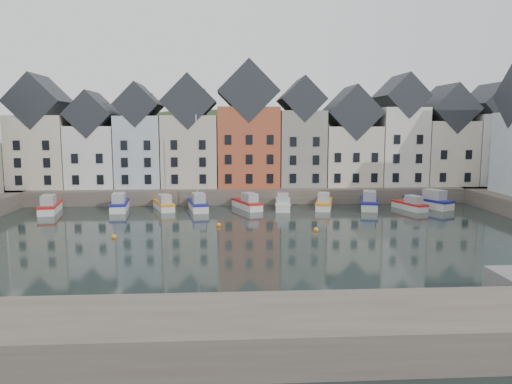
{
  "coord_description": "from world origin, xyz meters",
  "views": [
    {
      "loc": [
        -3.28,
        -44.68,
        10.87
      ],
      "look_at": [
        -0.12,
        6.0,
        3.97
      ],
      "focal_mm": 35.0,
      "sensor_mm": 36.0,
      "label": 1
    }
  ],
  "objects": [
    {
      "name": "ground",
      "position": [
        0.0,
        0.0,
        0.0
      ],
      "size": [
        260.0,
        260.0,
        0.0
      ],
      "primitive_type": "plane",
      "color": "black",
      "rests_on": "ground"
    },
    {
      "name": "far_quay",
      "position": [
        0.0,
        30.0,
        1.0
      ],
      "size": [
        90.0,
        16.0,
        2.0
      ],
      "primitive_type": "cube",
      "color": "brown",
      "rests_on": "ground"
    },
    {
      "name": "near_wall",
      "position": [
        -10.0,
        -22.0,
        1.0
      ],
      "size": [
        50.0,
        6.0,
        2.0
      ],
      "primitive_type": "cube",
      "color": "brown",
      "rests_on": "ground"
    },
    {
      "name": "hillside",
      "position": [
        0.02,
        56.0,
        -17.96
      ],
      "size": [
        153.6,
        70.4,
        64.0
      ],
      "color": "black",
      "rests_on": "ground"
    },
    {
      "name": "far_terrace",
      "position": [
        3.21,
        28.0,
        8.88
      ],
      "size": [
        72.37,
        8.16,
        17.78
      ],
      "color": "beige",
      "rests_on": "far_quay"
    },
    {
      "name": "mooring_buoys",
      "position": [
        -4.0,
        5.33,
        0.15
      ],
      "size": [
        20.5,
        5.5,
        0.5
      ],
      "color": "orange",
      "rests_on": "ground"
    },
    {
      "name": "boat_a",
      "position": [
        -25.04,
        17.8,
        0.74
      ],
      "size": [
        3.03,
        6.75,
        2.5
      ],
      "rotation": [
        0.0,
        0.0,
        0.16
      ],
      "color": "silver",
      "rests_on": "ground"
    },
    {
      "name": "boat_b",
      "position": [
        -16.75,
        19.06,
        0.75
      ],
      "size": [
        2.7,
        6.7,
        2.5
      ],
      "rotation": [
        0.0,
        0.0,
        0.11
      ],
      "color": "silver",
      "rests_on": "ground"
    },
    {
      "name": "boat_c",
      "position": [
        -11.14,
        19.04,
        0.67
      ],
      "size": [
        3.53,
        6.11,
        2.24
      ],
      "rotation": [
        0.0,
        0.0,
        0.31
      ],
      "color": "silver",
      "rests_on": "ground"
    },
    {
      "name": "boat_d",
      "position": [
        -6.75,
        18.57,
        0.8
      ],
      "size": [
        3.07,
        6.68,
        12.31
      ],
      "rotation": [
        0.0,
        0.0,
        0.17
      ],
      "color": "silver",
      "rests_on": "ground"
    },
    {
      "name": "boat_e",
      "position": [
        -0.42,
        19.03,
        0.7
      ],
      "size": [
        3.99,
        6.39,
        2.35
      ],
      "rotation": [
        0.0,
        0.0,
        0.37
      ],
      "color": "silver",
      "rests_on": "ground"
    },
    {
      "name": "boat_f",
      "position": [
        4.14,
        18.47,
        0.69
      ],
      "size": [
        2.55,
        6.21,
        2.32
      ],
      "rotation": [
        0.0,
        0.0,
        -0.11
      ],
      "color": "silver",
      "rests_on": "ground"
    },
    {
      "name": "boat_g",
      "position": [
        9.51,
        18.58,
        0.7
      ],
      "size": [
        3.37,
        6.42,
        2.36
      ],
      "rotation": [
        0.0,
        0.0,
        -0.25
      ],
      "color": "silver",
      "rests_on": "ground"
    },
    {
      "name": "boat_h",
      "position": [
        15.43,
        18.37,
        0.78
      ],
      "size": [
        3.83,
        7.14,
        2.62
      ],
      "rotation": [
        0.0,
        0.0,
        -0.27
      ],
      "color": "silver",
      "rests_on": "ground"
    },
    {
      "name": "boat_i",
      "position": [
        20.41,
        17.07,
        0.62
      ],
      "size": [
        3.3,
        5.68,
        2.08
      ],
      "rotation": [
        0.0,
        0.0,
        0.32
      ],
      "color": "silver",
      "rests_on": "ground"
    },
    {
      "name": "boat_j",
      "position": [
        23.55,
        18.6,
        0.8
      ],
      "size": [
        4.86,
        7.3,
        2.7
      ],
      "rotation": [
        0.0,
        0.0,
        0.42
      ],
      "color": "silver",
      "rests_on": "ground"
    }
  ]
}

